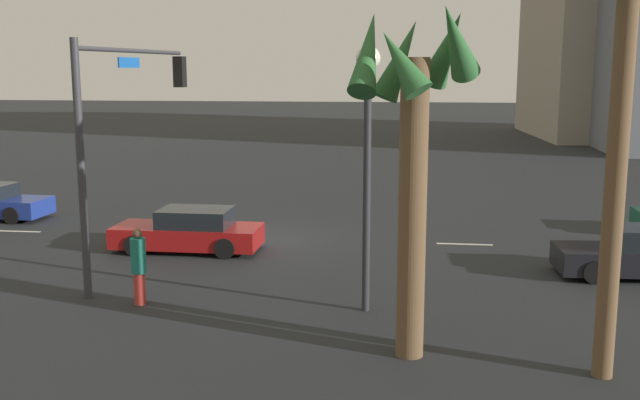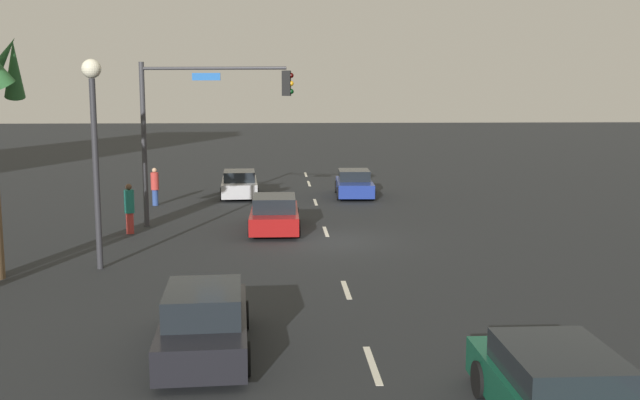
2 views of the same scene
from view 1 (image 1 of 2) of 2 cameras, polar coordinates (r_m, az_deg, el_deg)
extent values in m
plane|color=#232628|center=(25.14, -4.23, -3.01)|extent=(220.00, 220.00, 0.00)
cube|color=silver|center=(25.68, 23.28, -3.52)|extent=(2.01, 0.14, 0.01)
cube|color=silver|center=(24.72, 11.15, -3.38)|extent=(1.82, 0.14, 0.01)
cube|color=silver|center=(25.50, -7.73, -2.87)|extent=(2.04, 0.14, 0.01)
cube|color=silver|center=(28.41, -22.77, -2.24)|extent=(2.10, 0.14, 0.01)
cube|color=black|center=(22.23, 23.35, -4.26)|extent=(4.43, 1.91, 0.65)
cylinder|color=black|center=(21.13, 20.54, -5.26)|extent=(0.65, 0.25, 0.64)
cylinder|color=black|center=(22.60, 19.43, -4.22)|extent=(0.65, 0.25, 0.64)
cube|color=maroon|center=(23.72, -10.24, -2.74)|extent=(4.64, 1.83, 0.64)
cube|color=black|center=(23.51, -9.64, -1.34)|extent=(2.23, 1.60, 0.56)
cylinder|color=black|center=(23.45, -14.20, -3.44)|extent=(0.64, 0.22, 0.64)
cylinder|color=black|center=(25.00, -12.77, -2.55)|extent=(0.64, 0.22, 0.64)
cylinder|color=black|center=(22.56, -7.40, -3.75)|extent=(0.64, 0.22, 0.64)
cylinder|color=black|center=(24.16, -6.37, -2.80)|extent=(0.64, 0.22, 0.64)
cylinder|color=black|center=(31.10, -21.16, -0.54)|extent=(0.65, 0.25, 0.64)
cylinder|color=black|center=(29.71, -22.80, -1.12)|extent=(0.65, 0.25, 0.64)
cylinder|color=#38383D|center=(18.94, -18.03, 2.13)|extent=(0.20, 0.20, 6.44)
cylinder|color=#38383D|center=(21.20, -14.26, 11.15)|extent=(0.90, 5.59, 0.12)
cube|color=black|center=(23.69, -10.83, 9.74)|extent=(0.36, 0.36, 0.95)
sphere|color=#360503|center=(23.85, -10.66, 10.45)|extent=(0.20, 0.20, 0.20)
sphere|color=orange|center=(23.85, -10.64, 9.73)|extent=(0.20, 0.20, 0.20)
sphere|color=black|center=(23.85, -10.61, 9.01)|extent=(0.20, 0.20, 0.20)
cube|color=#1959B2|center=(20.95, -14.60, 10.28)|extent=(0.19, 1.09, 0.28)
cylinder|color=#2D2D33|center=(17.11, 3.64, 0.46)|extent=(0.18, 0.18, 5.64)
sphere|color=#F2EACC|center=(16.87, 3.76, 10.91)|extent=(0.56, 0.56, 0.56)
cylinder|color=#BF3833|center=(18.62, -13.81, -6.69)|extent=(0.38, 0.38, 0.79)
cylinder|color=#1E7266|center=(18.41, -13.92, -4.21)|extent=(0.51, 0.51, 0.87)
sphere|color=brown|center=(18.28, -13.99, -2.54)|extent=(0.23, 0.23, 0.23)
cylinder|color=brown|center=(14.41, 7.17, -0.88)|extent=(0.55, 0.55, 5.90)
cone|color=#2D6633|center=(14.32, 3.75, 11.43)|extent=(0.78, 1.58, 1.82)
cone|color=#2D6633|center=(13.57, 6.31, 10.61)|extent=(1.32, 1.00, 1.38)
cone|color=#2D6633|center=(13.84, 10.51, 12.09)|extent=(1.14, 1.59, 1.55)
cone|color=#2D6633|center=(14.64, 9.78, 11.51)|extent=(1.21, 1.31, 1.58)
cone|color=#2D6633|center=(14.92, 6.23, 10.81)|extent=(1.30, 0.96, 1.74)
cylinder|color=brown|center=(14.15, 22.00, 2.21)|extent=(0.38, 0.38, 7.83)
camera|label=2|loc=(30.10, 49.92, 5.54)|focal=40.19mm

